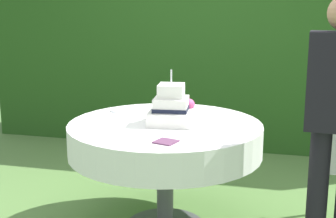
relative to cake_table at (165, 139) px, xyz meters
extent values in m
cube|color=#234C19|center=(0.00, 2.24, 0.57)|extent=(5.06, 0.68, 2.44)
cylinder|color=#4C4C51|center=(0.00, 0.00, -0.28)|extent=(0.12, 0.12, 0.73)
cylinder|color=brown|center=(0.00, 0.00, 0.09)|extent=(1.28, 1.28, 0.03)
cylinder|color=white|center=(0.00, 0.00, 0.01)|extent=(1.31, 1.31, 0.21)
cube|color=white|center=(0.04, 0.00, 0.16)|extent=(0.32, 0.32, 0.09)
cube|color=white|center=(0.04, 0.00, 0.25)|extent=(0.24, 0.24, 0.09)
cube|color=black|center=(0.04, 0.00, 0.22)|extent=(0.25, 0.25, 0.03)
cube|color=white|center=(0.04, 0.00, 0.33)|extent=(0.18, 0.18, 0.09)
sphere|color=#E04C8C|center=(0.14, 0.12, 0.22)|extent=(0.08, 0.08, 0.08)
cylinder|color=silver|center=(0.04, 0.00, 0.43)|extent=(0.01, 0.01, 0.10)
cylinder|color=white|center=(-0.02, 0.38, 0.12)|extent=(0.15, 0.15, 0.01)
cylinder|color=white|center=(-0.41, 0.27, 0.12)|extent=(0.15, 0.15, 0.01)
cube|color=#603856|center=(0.12, -0.43, 0.11)|extent=(0.15, 0.15, 0.01)
cylinder|color=white|center=(1.03, 0.48, -0.42)|extent=(0.03, 0.03, 0.45)
cylinder|color=white|center=(1.03, 0.16, -0.42)|extent=(0.03, 0.03, 0.45)
cylinder|color=black|center=(0.99, -0.24, -0.22)|extent=(0.12, 0.12, 0.85)
camera|label=1|loc=(0.78, -3.01, 0.91)|focal=50.98mm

